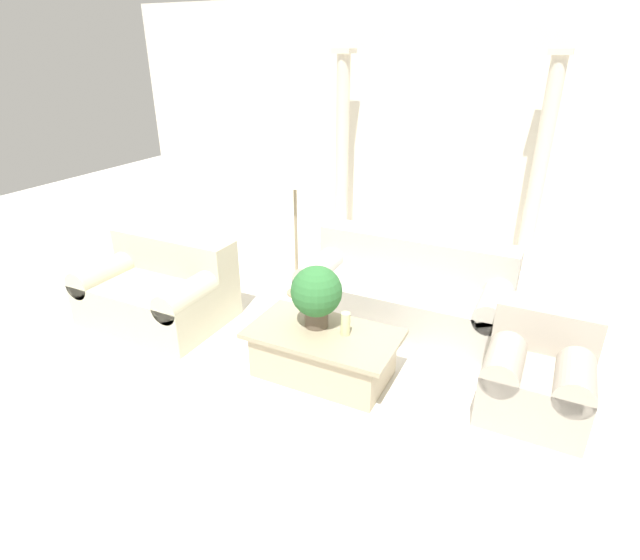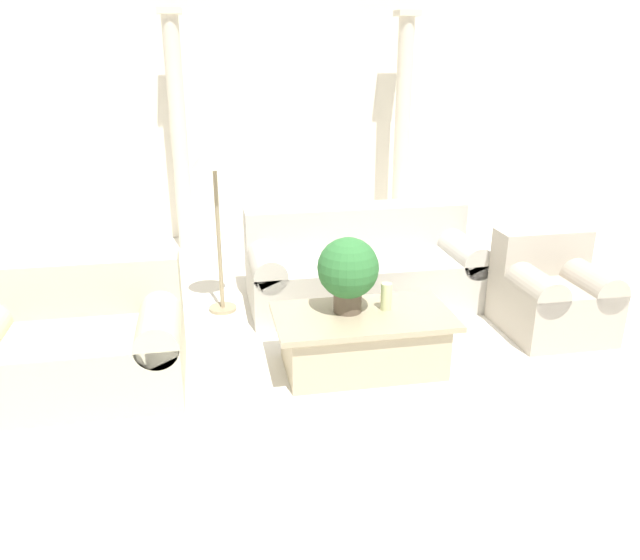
# 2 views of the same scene
# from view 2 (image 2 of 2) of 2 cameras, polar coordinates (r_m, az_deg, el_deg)

# --- Properties ---
(ground_plane) EXTENTS (16.00, 16.00, 0.00)m
(ground_plane) POSITION_cam_2_polar(r_m,az_deg,el_deg) (4.91, 2.39, -5.92)
(ground_plane) COLOR silver
(wall_back) EXTENTS (10.00, 0.06, 3.20)m
(wall_back) POSITION_cam_2_polar(r_m,az_deg,el_deg) (7.64, -3.23, 16.11)
(wall_back) COLOR silver
(wall_back) RESTS_ON ground_plane
(sofa_long) EXTENTS (2.05, 0.99, 0.82)m
(sofa_long) POSITION_cam_2_polar(r_m,az_deg,el_deg) (5.66, 3.84, 1.39)
(sofa_long) COLOR #B7B2A8
(sofa_long) RESTS_ON ground_plane
(loveseat) EXTENTS (1.39, 0.99, 0.82)m
(loveseat) POSITION_cam_2_polar(r_m,az_deg,el_deg) (4.56, -21.25, -4.86)
(loveseat) COLOR beige
(loveseat) RESTS_ON ground_plane
(coffee_table) EXTENTS (1.26, 0.70, 0.42)m
(coffee_table) POSITION_cam_2_polar(r_m,az_deg,el_deg) (4.49, 3.91, -5.53)
(coffee_table) COLOR tan
(coffee_table) RESTS_ON ground_plane
(potted_plant) EXTENTS (0.43, 0.43, 0.54)m
(potted_plant) POSITION_cam_2_polar(r_m,az_deg,el_deg) (4.33, 2.58, 0.89)
(potted_plant) COLOR brown
(potted_plant) RESTS_ON coffee_table
(pillar_candle) EXTENTS (0.08, 0.08, 0.20)m
(pillar_candle) POSITION_cam_2_polar(r_m,az_deg,el_deg) (4.46, 6.07, -1.52)
(pillar_candle) COLOR beige
(pillar_candle) RESTS_ON coffee_table
(floor_lamp) EXTENTS (0.36, 0.36, 1.50)m
(floor_lamp) POSITION_cam_2_polar(r_m,az_deg,el_deg) (5.23, -9.63, 10.25)
(floor_lamp) COLOR gray
(floor_lamp) RESTS_ON ground_plane
(column_left) EXTENTS (0.25, 0.25, 2.56)m
(column_left) POSITION_cam_2_polar(r_m,az_deg,el_deg) (7.13, -12.80, 12.98)
(column_left) COLOR beige
(column_left) RESTS_ON ground_plane
(column_right) EXTENTS (0.25, 0.25, 2.56)m
(column_right) POSITION_cam_2_polar(r_m,az_deg,el_deg) (7.50, 7.52, 13.65)
(column_right) COLOR beige
(column_right) RESTS_ON ground_plane
(armchair) EXTENTS (0.76, 0.80, 0.79)m
(armchair) POSITION_cam_2_polar(r_m,az_deg,el_deg) (5.37, 20.38, -0.91)
(armchair) COLOR #ADA393
(armchair) RESTS_ON ground_plane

